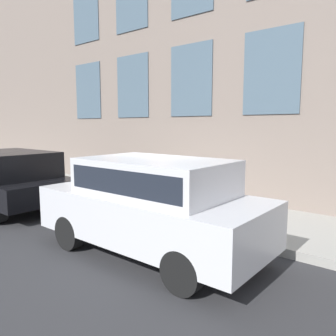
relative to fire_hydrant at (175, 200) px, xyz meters
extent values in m
plane|color=#2D2D30|center=(-0.51, -0.10, -0.52)|extent=(80.00, 80.00, 0.00)
cube|color=#9E9B93|center=(0.89, -0.10, -0.44)|extent=(2.79, 60.00, 0.17)
cube|color=gray|center=(2.43, -0.10, 4.63)|extent=(0.30, 40.00, 10.31)
cube|color=#4C6070|center=(2.26, -1.35, 3.15)|extent=(0.03, 1.51, 2.15)
cube|color=#4C6070|center=(2.26, 1.15, 3.15)|extent=(0.03, 1.51, 2.15)
cube|color=#4C6070|center=(2.26, 3.66, 3.15)|extent=(0.03, 1.51, 2.15)
cube|color=#4C6070|center=(2.26, 6.17, 3.15)|extent=(0.03, 1.51, 2.15)
cube|color=#4C6070|center=(2.26, 6.17, 6.09)|extent=(0.03, 1.51, 2.15)
cylinder|color=gray|center=(0.00, 0.00, -0.34)|extent=(0.31, 0.31, 0.04)
cylinder|color=gray|center=(0.00, 0.00, -0.07)|extent=(0.23, 0.23, 0.58)
sphere|color=slate|center=(0.00, 0.00, 0.22)|extent=(0.24, 0.24, 0.24)
cylinder|color=black|center=(0.00, 0.00, 0.30)|extent=(0.08, 0.08, 0.10)
cylinder|color=gray|center=(0.00, -0.16, 0.00)|extent=(0.09, 0.10, 0.09)
cylinder|color=gray|center=(0.00, 0.16, 0.00)|extent=(0.09, 0.10, 0.09)
cylinder|color=#726651|center=(0.50, 0.87, -0.08)|extent=(0.08, 0.08, 0.54)
cylinder|color=#726651|center=(0.61, 0.87, -0.08)|extent=(0.08, 0.08, 0.54)
cube|color=white|center=(0.56, 0.87, 0.39)|extent=(0.15, 0.10, 0.41)
cylinder|color=white|center=(0.45, 0.87, 0.40)|extent=(0.06, 0.06, 0.39)
cylinder|color=white|center=(0.66, 0.87, 0.40)|extent=(0.06, 0.06, 0.39)
sphere|color=brown|center=(0.56, 0.87, 0.68)|extent=(0.18, 0.18, 0.18)
cylinder|color=black|center=(-2.63, 0.44, -0.20)|extent=(0.24, 0.64, 0.64)
cylinder|color=black|center=(-1.03, 0.44, -0.20)|extent=(0.24, 0.64, 0.64)
cylinder|color=black|center=(-2.63, -2.20, -0.20)|extent=(0.24, 0.64, 0.64)
cylinder|color=black|center=(-1.03, -2.20, -0.20)|extent=(0.24, 0.64, 0.64)
cube|color=silver|center=(-1.83, -0.88, 0.20)|extent=(1.84, 4.25, 0.80)
cube|color=silver|center=(-1.83, -0.99, 0.90)|extent=(1.62, 2.63, 0.61)
cube|color=#1E232D|center=(-1.83, -0.99, 0.90)|extent=(1.63, 2.42, 0.39)
cylinder|color=black|center=(-0.97, 5.84, -0.17)|extent=(0.24, 0.70, 0.70)
cylinder|color=black|center=(-0.97, 3.18, -0.17)|extent=(0.24, 0.70, 0.70)
cube|color=black|center=(-1.87, 4.51, 0.11)|extent=(2.04, 4.30, 0.56)
cube|color=black|center=(-1.87, 4.40, 0.73)|extent=(1.80, 2.67, 0.69)
cube|color=#1E232D|center=(-1.87, 4.40, 0.73)|extent=(1.81, 2.45, 0.44)
camera|label=1|loc=(-6.07, -4.73, 1.78)|focal=35.00mm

